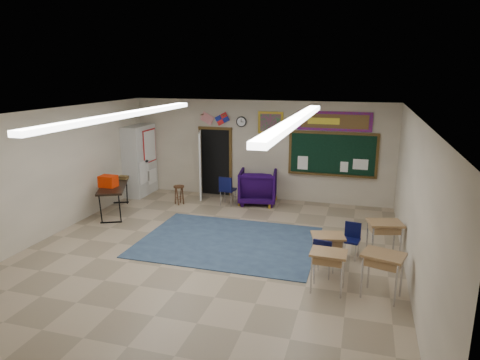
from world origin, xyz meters
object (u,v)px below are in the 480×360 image
(wingback_armchair, at_px, (258,187))
(wooden_stool, at_px, (179,195))
(student_desk_front_left, at_px, (327,251))
(folding_table, at_px, (114,197))
(student_desk_front_right, at_px, (384,238))

(wingback_armchair, relative_size, wooden_stool, 1.99)
(student_desk_front_left, relative_size, folding_table, 0.36)
(student_desk_front_right, height_order, wooden_stool, student_desk_front_right)
(wingback_armchair, height_order, folding_table, folding_table)
(wingback_armchair, height_order, student_desk_front_left, wingback_armchair)
(student_desk_front_right, relative_size, wooden_stool, 1.47)
(wingback_armchair, height_order, wooden_stool, wingback_armchair)
(folding_table, bearing_deg, student_desk_front_right, -33.80)
(folding_table, bearing_deg, student_desk_front_left, -43.28)
(student_desk_front_left, height_order, folding_table, folding_table)
(student_desk_front_left, xyz_separation_m, folding_table, (-5.99, 1.98, 0.03))
(student_desk_front_right, xyz_separation_m, wooden_stool, (-5.68, 2.33, -0.17))
(student_desk_front_left, relative_size, wooden_stool, 1.35)
(student_desk_front_left, xyz_separation_m, wooden_stool, (-4.60, 3.21, -0.13))
(wooden_stool, bearing_deg, student_desk_front_right, -22.30)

